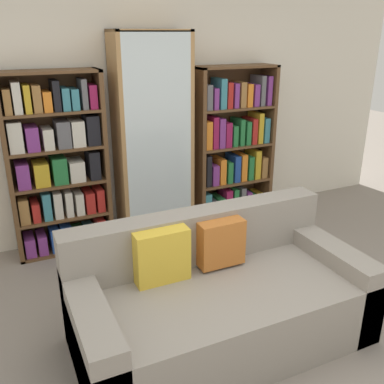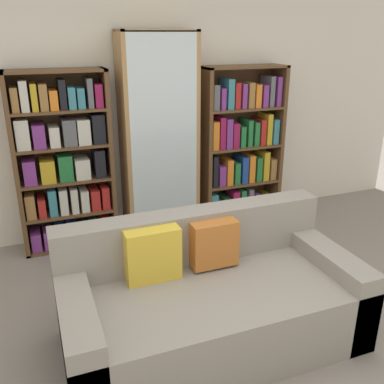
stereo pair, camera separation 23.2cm
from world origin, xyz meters
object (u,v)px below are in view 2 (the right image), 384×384
at_px(couch, 210,301).
at_px(bookshelf_left, 64,164).
at_px(bookshelf_right, 240,150).
at_px(wine_bottle, 232,257).
at_px(display_cabinet, 159,137).

relative_size(couch, bookshelf_left, 1.15).
bearing_deg(bookshelf_right, wine_bottle, -119.35).
distance_m(display_cabinet, bookshelf_right, 0.94).
height_order(bookshelf_left, bookshelf_right, bookshelf_left).
distance_m(couch, display_cabinet, 1.92).
bearing_deg(wine_bottle, couch, -126.11).
distance_m(couch, bookshelf_left, 2.00).
bearing_deg(bookshelf_right, couch, -122.13).
distance_m(bookshelf_left, bookshelf_right, 1.84).
height_order(display_cabinet, wine_bottle, display_cabinet).
bearing_deg(bookshelf_right, bookshelf_left, -179.99).
bearing_deg(wine_bottle, bookshelf_right, 60.65).
height_order(display_cabinet, bookshelf_right, display_cabinet).
bearing_deg(wine_bottle, display_cabinet, 106.16).
xyz_separation_m(display_cabinet, wine_bottle, (0.31, -1.07, -0.84)).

